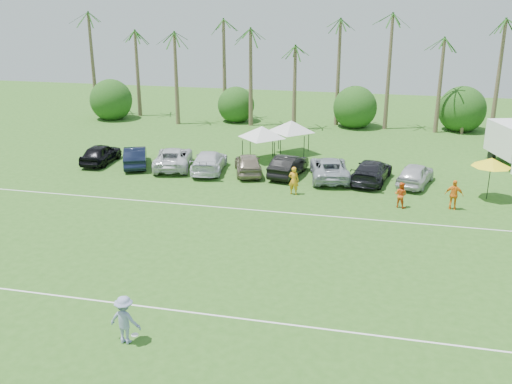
# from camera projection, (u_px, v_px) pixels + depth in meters

# --- Properties ---
(ground) EXTENTS (120.00, 120.00, 0.00)m
(ground) POSITION_uv_depth(u_px,v_px,m) (124.00, 333.00, 21.65)
(ground) COLOR #2E5C1B
(ground) RESTS_ON ground
(field_lines) EXTENTS (80.00, 12.10, 0.01)m
(field_lines) POSITION_uv_depth(u_px,v_px,m) (193.00, 248.00, 29.02)
(field_lines) COLOR white
(field_lines) RESTS_ON ground
(palm_tree_0) EXTENTS (2.40, 2.40, 8.90)m
(palm_tree_0) POSITION_uv_depth(u_px,v_px,m) (84.00, 44.00, 58.97)
(palm_tree_0) COLOR brown
(palm_tree_0) RESTS_ON ground
(palm_tree_1) EXTENTS (2.40, 2.40, 9.90)m
(palm_tree_1) POSITION_uv_depth(u_px,v_px,m) (128.00, 36.00, 57.61)
(palm_tree_1) COLOR brown
(palm_tree_1) RESTS_ON ground
(palm_tree_2) EXTENTS (2.40, 2.40, 10.90)m
(palm_tree_2) POSITION_uv_depth(u_px,v_px,m) (175.00, 28.00, 56.26)
(palm_tree_2) COLOR brown
(palm_tree_2) RESTS_ON ground
(palm_tree_3) EXTENTS (2.40, 2.40, 11.90)m
(palm_tree_3) POSITION_uv_depth(u_px,v_px,m) (213.00, 19.00, 55.12)
(palm_tree_3) COLOR brown
(palm_tree_3) RESTS_ON ground
(palm_tree_4) EXTENTS (2.40, 2.40, 8.90)m
(palm_tree_4) POSITION_uv_depth(u_px,v_px,m) (253.00, 48.00, 55.10)
(palm_tree_4) COLOR brown
(palm_tree_4) RESTS_ON ground
(palm_tree_5) EXTENTS (2.40, 2.40, 9.90)m
(palm_tree_5) POSITION_uv_depth(u_px,v_px,m) (294.00, 39.00, 53.96)
(palm_tree_5) COLOR brown
(palm_tree_5) RESTS_ON ground
(palm_tree_6) EXTENTS (2.40, 2.40, 10.90)m
(palm_tree_6) POSITION_uv_depth(u_px,v_px,m) (337.00, 30.00, 52.82)
(palm_tree_6) COLOR brown
(palm_tree_6) RESTS_ON ground
(palm_tree_7) EXTENTS (2.40, 2.40, 11.90)m
(palm_tree_7) POSITION_uv_depth(u_px,v_px,m) (382.00, 21.00, 51.68)
(palm_tree_7) COLOR brown
(palm_tree_7) RESTS_ON ground
(palm_tree_8) EXTENTS (2.40, 2.40, 8.90)m
(palm_tree_8) POSITION_uv_depth(u_px,v_px,m) (436.00, 51.00, 51.45)
(palm_tree_8) COLOR brown
(palm_tree_8) RESTS_ON ground
(palm_tree_9) EXTENTS (2.40, 2.40, 9.90)m
(palm_tree_9) POSITION_uv_depth(u_px,v_px,m) (496.00, 42.00, 50.09)
(palm_tree_9) COLOR brown
(palm_tree_9) RESTS_ON ground
(bush_tree_0) EXTENTS (4.00, 4.00, 4.00)m
(bush_tree_0) POSITION_uv_depth(u_px,v_px,m) (120.00, 99.00, 61.09)
(bush_tree_0) COLOR brown
(bush_tree_0) RESTS_ON ground
(bush_tree_1) EXTENTS (4.00, 4.00, 4.00)m
(bush_tree_1) POSITION_uv_depth(u_px,v_px,m) (237.00, 103.00, 58.29)
(bush_tree_1) COLOR brown
(bush_tree_1) RESTS_ON ground
(bush_tree_2) EXTENTS (4.00, 4.00, 4.00)m
(bush_tree_2) POSITION_uv_depth(u_px,v_px,m) (355.00, 108.00, 55.71)
(bush_tree_2) COLOR brown
(bush_tree_2) RESTS_ON ground
(bush_tree_3) EXTENTS (4.00, 4.00, 4.00)m
(bush_tree_3) POSITION_uv_depth(u_px,v_px,m) (462.00, 113.00, 53.56)
(bush_tree_3) COLOR brown
(bush_tree_3) RESTS_ON ground
(sideline_player_a) EXTENTS (0.71, 0.50, 1.85)m
(sideline_player_a) POSITION_uv_depth(u_px,v_px,m) (294.00, 181.00, 36.64)
(sideline_player_a) COLOR orange
(sideline_player_a) RESTS_ON ground
(sideline_player_b) EXTENTS (0.95, 0.87, 1.59)m
(sideline_player_b) POSITION_uv_depth(u_px,v_px,m) (401.00, 195.00, 34.39)
(sideline_player_b) COLOR #E85919
(sideline_player_b) RESTS_ON ground
(sideline_player_c) EXTENTS (1.13, 0.61, 1.83)m
(sideline_player_c) POSITION_uv_depth(u_px,v_px,m) (454.00, 195.00, 34.01)
(sideline_player_c) COLOR orange
(sideline_player_c) RESTS_ON ground
(canopy_tent_left) EXTENTS (3.86, 3.86, 3.13)m
(canopy_tent_left) POSITION_uv_depth(u_px,v_px,m) (262.00, 126.00, 43.87)
(canopy_tent_left) COLOR black
(canopy_tent_left) RESTS_ON ground
(canopy_tent_right) EXTENTS (3.92, 3.92, 3.18)m
(canopy_tent_right) POSITION_uv_depth(u_px,v_px,m) (291.00, 121.00, 45.68)
(canopy_tent_right) COLOR black
(canopy_tent_right) RESTS_ON ground
(market_umbrella) EXTENTS (2.42, 2.42, 2.69)m
(market_umbrella) POSITION_uv_depth(u_px,v_px,m) (492.00, 162.00, 35.27)
(market_umbrella) COLOR black
(market_umbrella) RESTS_ON ground
(frisbee_player) EXTENTS (1.27, 0.80, 1.88)m
(frisbee_player) POSITION_uv_depth(u_px,v_px,m) (125.00, 320.00, 20.80)
(frisbee_player) COLOR #8690BE
(frisbee_player) RESTS_ON ground
(parked_car_0) EXTENTS (1.95, 4.52, 1.52)m
(parked_car_0) POSITION_uv_depth(u_px,v_px,m) (101.00, 154.00, 43.60)
(parked_car_0) COLOR black
(parked_car_0) RESTS_ON ground
(parked_car_1) EXTENTS (3.28, 4.87, 1.52)m
(parked_car_1) POSITION_uv_depth(u_px,v_px,m) (135.00, 156.00, 42.86)
(parked_car_1) COLOR black
(parked_car_1) RESTS_ON ground
(parked_car_2) EXTENTS (3.78, 5.91, 1.52)m
(parked_car_2) POSITION_uv_depth(u_px,v_px,m) (173.00, 158.00, 42.49)
(parked_car_2) COLOR silver
(parked_car_2) RESTS_ON ground
(parked_car_3) EXTENTS (2.79, 5.46, 1.52)m
(parked_car_3) POSITION_uv_depth(u_px,v_px,m) (209.00, 161.00, 41.56)
(parked_car_3) COLOR silver
(parked_car_3) RESTS_ON ground
(parked_car_4) EXTENTS (3.09, 4.79, 1.52)m
(parked_car_4) POSITION_uv_depth(u_px,v_px,m) (248.00, 163.00, 41.01)
(parked_car_4) COLOR gray
(parked_car_4) RESTS_ON ground
(parked_car_5) EXTENTS (2.35, 4.81, 1.52)m
(parked_car_5) POSITION_uv_depth(u_px,v_px,m) (288.00, 165.00, 40.55)
(parked_car_5) COLOR black
(parked_car_5) RESTS_ON ground
(parked_car_6) EXTENTS (3.49, 5.84, 1.52)m
(parked_car_6) POSITION_uv_depth(u_px,v_px,m) (329.00, 168.00, 39.87)
(parked_car_6) COLOR #A0A6AF
(parked_car_6) RESTS_ON ground
(parked_car_7) EXTENTS (2.99, 5.52, 1.52)m
(parked_car_7) POSITION_uv_depth(u_px,v_px,m) (372.00, 171.00, 39.25)
(parked_car_7) COLOR black
(parked_car_7) RESTS_ON ground
(parked_car_8) EXTENTS (2.92, 4.77, 1.52)m
(parked_car_8) POSITION_uv_depth(u_px,v_px,m) (415.00, 174.00, 38.54)
(parked_car_8) COLOR silver
(parked_car_8) RESTS_ON ground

